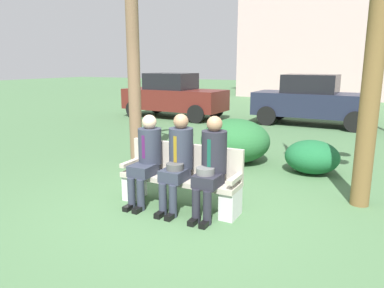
{
  "coord_description": "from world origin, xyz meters",
  "views": [
    {
      "loc": [
        2.33,
        -4.22,
        2.02
      ],
      "look_at": [
        -0.08,
        0.49,
        0.85
      ],
      "focal_mm": 33.94,
      "sensor_mm": 36.0,
      "label": 1
    }
  ],
  "objects": [
    {
      "name": "parked_car_far",
      "position": [
        0.4,
        8.39,
        0.84
      ],
      "size": [
        3.94,
        1.78,
        1.68
      ],
      "color": "#1E2338",
      "rests_on": "ground"
    },
    {
      "name": "seated_man_left",
      "position": [
        -0.58,
        0.02,
        0.73
      ],
      "size": [
        0.34,
        0.72,
        1.31
      ],
      "color": "#2D3342",
      "rests_on": "ground"
    },
    {
      "name": "parked_car_near",
      "position": [
        -4.62,
        7.78,
        0.84
      ],
      "size": [
        3.96,
        1.83,
        1.68
      ],
      "color": "#591E19",
      "rests_on": "ground"
    },
    {
      "name": "shrub_mid_lawn",
      "position": [
        -0.25,
        2.78,
        0.45
      ],
      "size": [
        1.46,
        1.33,
        0.91
      ],
      "primitive_type": "ellipsoid",
      "color": "#256030",
      "rests_on": "ground"
    },
    {
      "name": "seated_man_middle",
      "position": [
        -0.06,
        0.02,
        0.75
      ],
      "size": [
        0.34,
        0.72,
        1.35
      ],
      "color": "#2D3342",
      "rests_on": "ground"
    },
    {
      "name": "ground_plane",
      "position": [
        0.0,
        0.0,
        0.0
      ],
      "size": [
        80.0,
        80.0,
        0.0
      ],
      "primitive_type": "plane",
      "color": "#486E45"
    },
    {
      "name": "park_bench",
      "position": [
        -0.08,
        0.15,
        0.42
      ],
      "size": [
        1.77,
        0.44,
        0.9
      ],
      "color": "#B7AD9E",
      "rests_on": "ground"
    },
    {
      "name": "shrub_near_bench",
      "position": [
        1.33,
        2.68,
        0.31
      ],
      "size": [
        1.0,
        0.92,
        0.63
      ],
      "primitive_type": "ellipsoid",
      "color": "#1B5F32",
      "rests_on": "ground"
    },
    {
      "name": "seated_man_right",
      "position": [
        0.44,
        0.02,
        0.75
      ],
      "size": [
        0.34,
        0.72,
        1.35
      ],
      "color": "#23232D",
      "rests_on": "ground"
    },
    {
      "name": "building_backdrop",
      "position": [
        1.5,
        20.74,
        4.98
      ],
      "size": [
        15.29,
        6.41,
        9.91
      ],
      "color": "#C2A1A0",
      "rests_on": "ground"
    }
  ]
}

